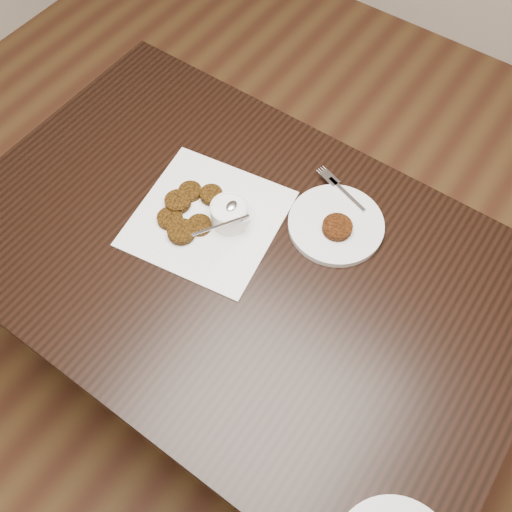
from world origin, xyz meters
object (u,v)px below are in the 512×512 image
(plate_with_patty, at_px, (336,222))
(table, at_px, (243,324))
(sauce_ramekin, at_px, (229,206))
(napkin, at_px, (208,218))

(plate_with_patty, bearing_deg, table, -125.24)
(sauce_ramekin, bearing_deg, plate_with_patty, 32.67)
(sauce_ramekin, distance_m, plate_with_patty, 0.24)
(napkin, xyz_separation_m, plate_with_patty, (0.25, 0.15, 0.01))
(napkin, bearing_deg, plate_with_patty, 31.22)
(table, xyz_separation_m, plate_with_patty, (0.13, 0.19, 0.39))
(napkin, bearing_deg, table, -17.71)
(table, bearing_deg, napkin, 162.29)
(napkin, relative_size, plate_with_patty, 1.46)
(sauce_ramekin, height_order, plate_with_patty, sauce_ramekin)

